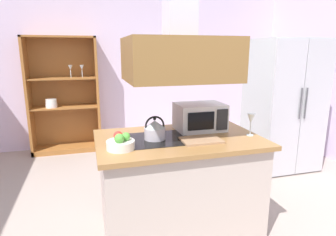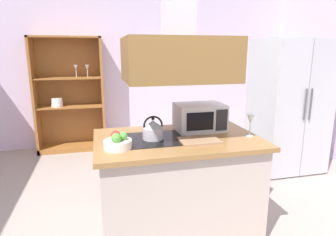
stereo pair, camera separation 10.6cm
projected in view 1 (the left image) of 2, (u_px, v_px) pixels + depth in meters
wall_back at (125, 69)px, 5.14m from camera, size 6.00×0.12×2.70m
kitchen_island at (178, 183)px, 2.69m from camera, size 1.46×0.94×0.90m
range_hood at (179, 44)px, 2.40m from camera, size 0.90×0.70×1.29m
refrigerator at (283, 105)px, 4.07m from camera, size 0.90×0.77×1.82m
dish_cabinet at (64, 102)px, 4.77m from camera, size 1.11×0.40×1.89m
kettle at (155, 130)px, 2.51m from camera, size 0.19×0.19×0.21m
cutting_board at (201, 140)px, 2.48m from camera, size 0.34×0.24×0.02m
microwave at (200, 117)px, 2.81m from camera, size 0.46×0.35×0.26m
wine_glass_on_counter at (251, 119)px, 2.61m from camera, size 0.08×0.08×0.21m
fruit_bowl at (121, 143)px, 2.26m from camera, size 0.22×0.22×0.14m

